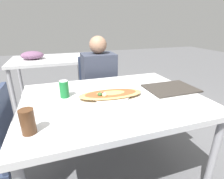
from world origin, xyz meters
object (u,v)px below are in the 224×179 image
object	(u,v)px
dining_table	(113,105)
soda_can	(64,89)
drink_glass	(28,122)
pizza_main	(111,94)
chair_far_seated	(97,90)
person_seated	(99,80)

from	to	relation	value
dining_table	soda_can	bearing A→B (deg)	160.78
drink_glass	pizza_main	bearing A→B (deg)	29.62
soda_can	drink_glass	distance (m)	0.45
pizza_main	soda_can	xyz separation A→B (m)	(-0.32, 0.11, 0.04)
dining_table	chair_far_seated	xyz separation A→B (m)	(0.08, 0.82, -0.19)
dining_table	chair_far_seated	bearing A→B (deg)	84.62
dining_table	soda_can	world-z (taller)	soda_can
person_seated	soda_can	size ratio (longest dim) A/B	9.11
soda_can	drink_glass	world-z (taller)	drink_glass
pizza_main	soda_can	world-z (taller)	soda_can
chair_far_seated	pizza_main	size ratio (longest dim) A/B	1.84
chair_far_seated	soda_can	bearing A→B (deg)	59.53
pizza_main	soda_can	size ratio (longest dim) A/B	3.87
dining_table	soda_can	xyz separation A→B (m)	(-0.33, 0.12, 0.13)
pizza_main	drink_glass	bearing A→B (deg)	-150.38
dining_table	pizza_main	world-z (taller)	pizza_main
dining_table	person_seated	world-z (taller)	person_seated
chair_far_seated	person_seated	xyz separation A→B (m)	(-0.00, -0.12, 0.17)
person_seated	chair_far_seated	bearing A→B (deg)	-90.00
chair_far_seated	pizza_main	bearing A→B (deg)	83.45
person_seated	pizza_main	bearing A→B (deg)	82.35
drink_glass	soda_can	bearing A→B (deg)	63.46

